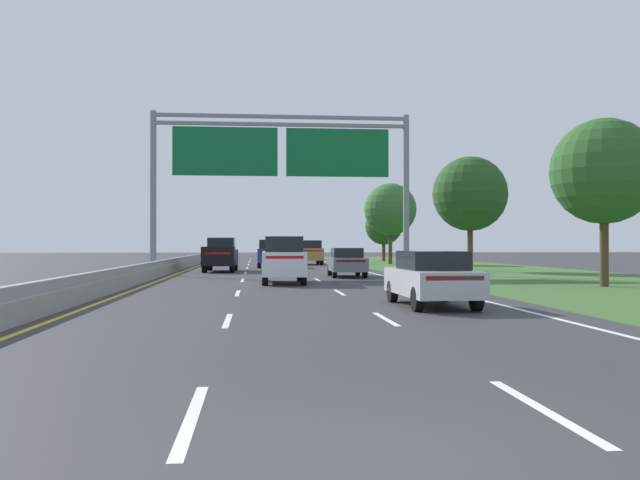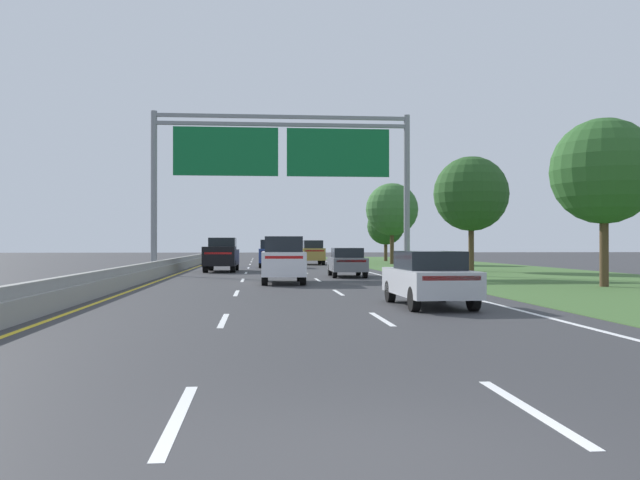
% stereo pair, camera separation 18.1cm
% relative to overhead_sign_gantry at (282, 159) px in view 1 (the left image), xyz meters
% --- Properties ---
extents(ground_plane, '(220.00, 220.00, 0.00)m').
position_rel_overhead_sign_gantry_xyz_m(ground_plane, '(-0.30, 0.47, -6.70)').
color(ground_plane, '#333335').
extents(lane_striping, '(11.96, 106.00, 0.01)m').
position_rel_overhead_sign_gantry_xyz_m(lane_striping, '(-0.30, 0.01, -6.69)').
color(lane_striping, white).
rests_on(lane_striping, ground).
extents(grass_verge_right, '(14.00, 110.00, 0.02)m').
position_rel_overhead_sign_gantry_xyz_m(grass_verge_right, '(13.65, 0.47, -6.69)').
color(grass_verge_right, '#3D602D').
rests_on(grass_verge_right, ground).
extents(median_barrier_concrete, '(0.60, 110.00, 0.85)m').
position_rel_overhead_sign_gantry_xyz_m(median_barrier_concrete, '(-6.90, 0.47, -6.35)').
color(median_barrier_concrete, gray).
rests_on(median_barrier_concrete, ground).
extents(overhead_sign_gantry, '(15.06, 0.42, 9.41)m').
position_rel_overhead_sign_gantry_xyz_m(overhead_sign_gantry, '(0.00, 0.00, 0.00)').
color(overhead_sign_gantry, gray).
rests_on(overhead_sign_gantry, ground).
extents(pickup_truck_black, '(2.13, 5.45, 2.20)m').
position_rel_overhead_sign_gantry_xyz_m(pickup_truck_black, '(-3.78, 5.20, -5.62)').
color(pickup_truck_black, black).
rests_on(pickup_truck_black, ground).
extents(car_blue_centre_lane_suv, '(1.91, 4.70, 2.11)m').
position_rel_overhead_sign_gantry_xyz_m(car_blue_centre_lane_suv, '(-0.44, 12.77, -5.60)').
color(car_blue_centre_lane_suv, navy).
rests_on(car_blue_centre_lane_suv, ground).
extents(car_gold_right_lane_suv, '(1.96, 4.72, 2.11)m').
position_rel_overhead_sign_gantry_xyz_m(car_gold_right_lane_suv, '(3.28, 20.44, -5.60)').
color(car_gold_right_lane_suv, '#A38438').
rests_on(car_gold_right_lane_suv, ground).
extents(car_white_centre_lane_suv, '(1.98, 4.73, 2.11)m').
position_rel_overhead_sign_gantry_xyz_m(car_white_centre_lane_suv, '(-0.26, -8.88, -5.60)').
color(car_white_centre_lane_suv, silver).
rests_on(car_white_centre_lane_suv, ground).
extents(car_grey_right_lane_sedan, '(1.92, 4.44, 1.57)m').
position_rel_overhead_sign_gantry_xyz_m(car_grey_right_lane_sedan, '(3.43, -2.76, -5.88)').
color(car_grey_right_lane_sedan, slate).
rests_on(car_grey_right_lane_sedan, ground).
extents(car_silver_right_lane_sedan, '(1.92, 4.44, 1.57)m').
position_rel_overhead_sign_gantry_xyz_m(car_silver_right_lane_sedan, '(3.48, -20.85, -5.88)').
color(car_silver_right_lane_sedan, '#B2B5BA').
rests_on(car_silver_right_lane_sedan, ground).
extents(roadside_tree_near, '(4.38, 4.38, 6.98)m').
position_rel_overhead_sign_gantry_xyz_m(roadside_tree_near, '(12.86, -12.73, -1.92)').
color(roadside_tree_near, '#4C3823').
rests_on(roadside_tree_near, ground).
extents(roadside_tree_mid, '(4.87, 4.87, 7.50)m').
position_rel_overhead_sign_gantry_xyz_m(roadside_tree_mid, '(12.41, 3.84, -1.65)').
color(roadside_tree_mid, '#4C3823').
rests_on(roadside_tree_mid, ground).
extents(roadside_tree_far, '(4.68, 4.68, 7.24)m').
position_rel_overhead_sign_gantry_xyz_m(roadside_tree_far, '(10.46, 20.82, -1.82)').
color(roadside_tree_far, '#4C3823').
rests_on(roadside_tree_far, ground).
extents(roadside_tree_distant, '(3.88, 3.88, 5.61)m').
position_rel_overhead_sign_gantry_xyz_m(roadside_tree_distant, '(11.79, 31.13, -3.04)').
color(roadside_tree_distant, '#4C3823').
rests_on(roadside_tree_distant, ground).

